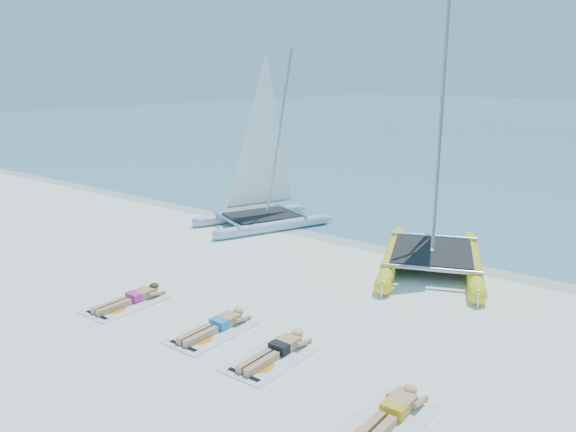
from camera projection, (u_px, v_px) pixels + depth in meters
The scene contains 12 objects.
ground at pixel (254, 298), 13.01m from camera, with size 140.00×140.00×0.00m, color white.
wet_sand_strip at pixel (371, 243), 17.24m from camera, with size 140.00×1.40×0.01m, color beige.
catamaran_blue at pixel (263, 173), 18.89m from camera, with size 3.68×4.93×6.08m.
catamaran_yellow at pixel (437, 180), 15.09m from camera, with size 4.36×5.88×7.25m.
towel_a at pixel (126, 304), 12.65m from camera, with size 1.00×1.85×0.02m, color white.
sunbather_a at pixel (133, 297), 12.77m from camera, with size 0.37×1.73×0.26m.
towel_b at pixel (211, 332), 11.28m from camera, with size 1.00×1.85×0.02m, color white.
sunbather_b at pixel (218, 324), 11.40m from camera, with size 0.37×1.73×0.26m.
towel_c at pixel (271, 358), 10.25m from camera, with size 1.00×1.85×0.02m, color white.
sunbather_c at pixel (278, 349), 10.37m from camera, with size 0.37×1.73×0.26m.
towel_d at pixel (386, 424), 8.33m from camera, with size 1.00×1.85×0.02m, color white.
sunbather_d at pixel (392, 411), 8.45m from camera, with size 0.37×1.73×0.26m.
Camera 1 is at (8.02, -9.15, 5.05)m, focal length 35.00 mm.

